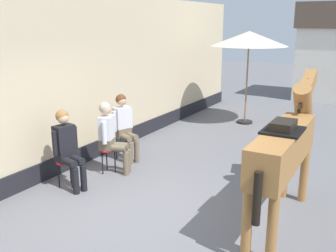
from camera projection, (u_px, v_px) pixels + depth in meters
ground_plane at (225, 156)px, 8.37m from camera, size 40.00×40.00×0.00m
pub_facade_wall at (85, 86)px, 7.94m from camera, size 0.34×14.00×3.40m
seated_visitor_near at (67, 145)px, 6.61m from camera, size 0.61×0.48×1.39m
seated_visitor_middle at (110, 134)px, 7.28m from camera, size 0.61×0.49×1.39m
seated_visitor_far at (124, 124)px, 8.00m from camera, size 0.61×0.49×1.39m
saddled_horse_center at (285, 145)px, 5.37m from camera, size 0.51×3.00×2.06m
cafe_parasol at (249, 39)px, 10.51m from camera, size 2.10×2.10×2.58m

